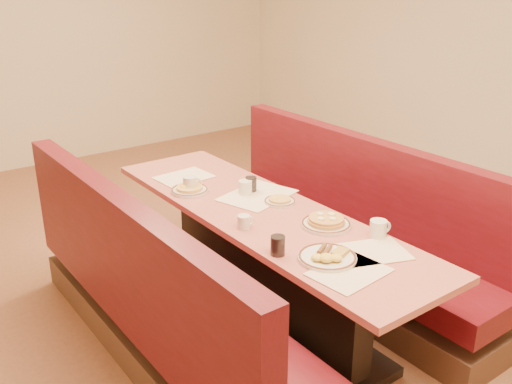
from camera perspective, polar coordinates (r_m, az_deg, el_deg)
ground at (r=3.79m, az=0.54°, el=-12.32°), size 8.00×8.00×0.00m
room_envelope at (r=3.16m, az=0.67°, el=18.27°), size 6.04×8.04×2.82m
diner_table at (r=3.60m, az=0.56°, el=-7.35°), size 0.70×2.50×0.75m
booth_left at (r=3.27m, az=-9.92°, el=-11.12°), size 0.55×2.50×1.05m
booth_right at (r=4.04m, az=8.90°, el=-4.45°), size 0.55×2.50×1.05m
placemat_near_left at (r=2.79m, az=9.32°, el=-7.89°), size 0.39×0.31×0.00m
placemat_near_right at (r=2.99m, az=11.47°, el=-5.88°), size 0.43×0.38×0.00m
placemat_far_left at (r=4.00m, az=-7.21°, el=1.50°), size 0.38×0.30×0.00m
placemat_far_right at (r=3.65m, az=0.14°, el=-0.32°), size 0.54×0.46×0.00m
pancake_plate at (r=3.24m, az=7.02°, el=-3.04°), size 0.28×0.28×0.06m
eggs_plate at (r=2.88m, az=7.16°, el=-6.46°), size 0.29×0.29×0.06m
extra_plate_mid at (r=3.54m, az=2.39°, el=-0.88°), size 0.20×0.20×0.04m
extra_plate_far at (r=3.73m, az=-6.67°, el=0.25°), size 0.24×0.24×0.05m
coffee_mug_a at (r=3.14m, az=12.18°, el=-3.59°), size 0.13×0.09×0.10m
coffee_mug_b at (r=3.18m, az=-1.18°, el=-2.98°), size 0.10×0.07×0.08m
coffee_mug_c at (r=3.66m, az=-1.03°, el=0.49°), size 0.12×0.09×0.09m
coffee_mug_d at (r=3.74m, az=-6.57°, el=0.87°), size 0.12×0.09×0.10m
soda_tumbler_near at (r=2.89m, az=2.19°, el=-5.38°), size 0.07×0.07×0.10m
soda_tumbler_mid at (r=3.70m, az=-0.50°, el=0.77°), size 0.07×0.07×0.10m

